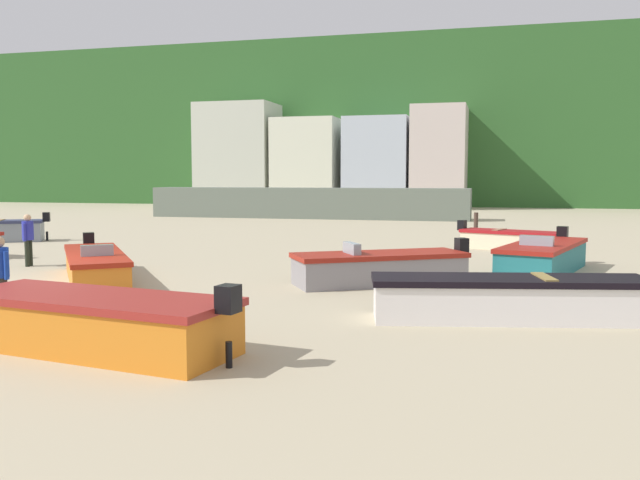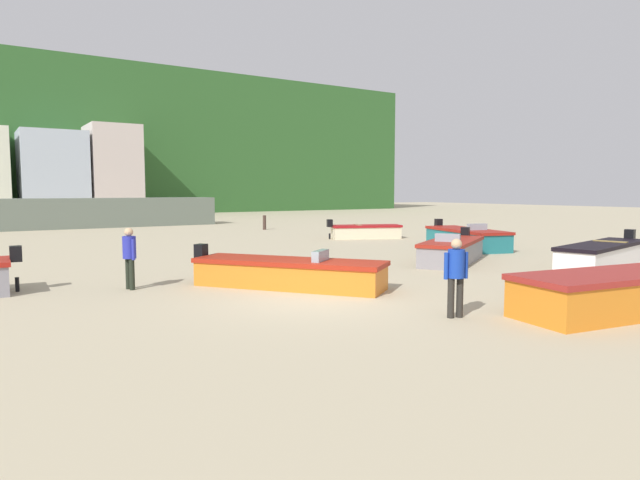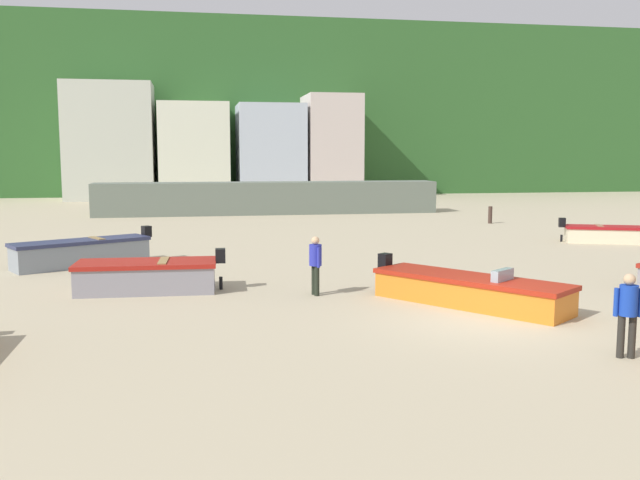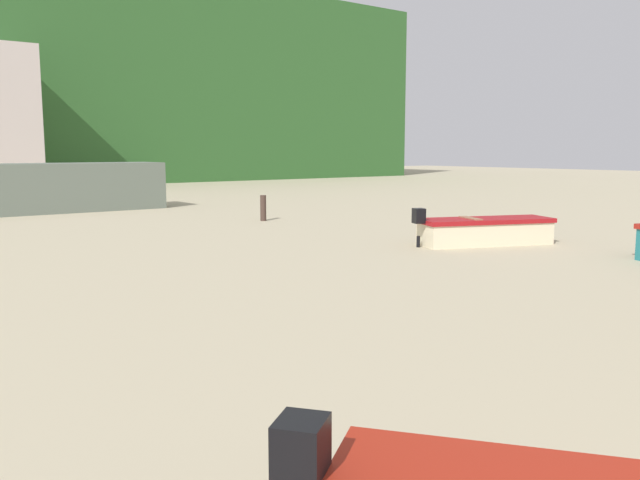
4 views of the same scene
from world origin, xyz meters
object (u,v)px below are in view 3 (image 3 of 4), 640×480
object	(u,v)px
boat_grey_3	(147,276)
mooring_post_near_water	(490,215)
boat_cream_0	(609,234)
beach_walker_foreground	(315,261)
boat_grey_5	(82,253)
boat_orange_4	(470,290)
beach_walker_distant	(628,309)

from	to	relation	value
boat_grey_3	mooring_post_near_water	size ratio (longest dim) A/B	4.38
boat_cream_0	beach_walker_foreground	distance (m)	17.03
boat_cream_0	boat_grey_5	xyz separation A→B (m)	(-21.58, -2.55, 0.09)
boat_cream_0	boat_orange_4	xyz separation A→B (m)	(-10.88, -10.85, 0.01)
beach_walker_foreground	beach_walker_distant	distance (m)	8.36
mooring_post_near_water	boat_grey_5	bearing A→B (deg)	-150.15
mooring_post_near_water	boat_cream_0	bearing A→B (deg)	-80.22
boat_cream_0	beach_walker_distant	world-z (taller)	beach_walker_distant
boat_grey_5	beach_walker_distant	size ratio (longest dim) A/B	2.86
boat_grey_3	boat_orange_4	world-z (taller)	boat_grey_3
boat_orange_4	beach_walker_foreground	xyz separation A→B (m)	(-3.64, 1.98, 0.56)
boat_grey_3	boat_orange_4	bearing A→B (deg)	-109.80
beach_walker_distant	boat_grey_5	bearing A→B (deg)	-30.06
boat_orange_4	mooring_post_near_water	distance (m)	21.89
boat_grey_3	beach_walker_foreground	xyz separation A→B (m)	(4.56, -1.34, 0.52)
boat_cream_0	boat_grey_3	xyz separation A→B (m)	(-19.08, -7.53, 0.06)
boat_orange_4	beach_walker_distant	xyz separation A→B (m)	(1.13, -4.88, 0.56)
boat_grey_3	boat_grey_5	xyz separation A→B (m)	(-2.50, 4.98, 0.03)
boat_orange_4	beach_walker_distant	size ratio (longest dim) A/B	3.08
mooring_post_near_water	boat_grey_3	bearing A→B (deg)	-136.78
boat_grey_3	beach_walker_foreground	distance (m)	4.78
mooring_post_near_water	beach_walker_distant	xyz separation A→B (m)	(-8.20, -24.68, 0.48)
boat_grey_3	boat_orange_4	distance (m)	8.85
mooring_post_near_water	beach_walker_distant	distance (m)	26.01
boat_orange_4	boat_grey_3	bearing A→B (deg)	-59.07
boat_orange_4	beach_walker_distant	bearing A→B (deg)	66.09
boat_orange_4	beach_walker_distant	distance (m)	5.04
boat_grey_3	beach_walker_foreground	size ratio (longest dim) A/B	2.57
beach_walker_distant	boat_grey_3	bearing A→B (deg)	-23.30
boat_grey_3	beach_walker_distant	size ratio (longest dim) A/B	2.57
boat_grey_3	boat_orange_4	xyz separation A→B (m)	(8.20, -3.32, -0.05)
mooring_post_near_water	boat_orange_4	bearing A→B (deg)	-115.24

